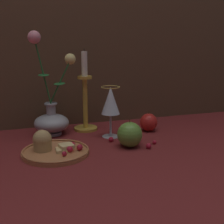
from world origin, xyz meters
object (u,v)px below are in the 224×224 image
object	(u,v)px
vase	(51,114)
plate_with_pastries	(52,148)
wine_glass	(111,103)
candlestick	(85,102)
apple_near_glass	(149,122)
apple_beside_vase	(130,135)

from	to	relation	value
vase	plate_with_pastries	bearing A→B (deg)	-97.30
plate_with_pastries	wine_glass	distance (m)	0.27
candlestick	apple_near_glass	world-z (taller)	candlestick
vase	candlestick	bearing A→B (deg)	8.01
plate_with_pastries	wine_glass	world-z (taller)	wine_glass
wine_glass	candlestick	size ratio (longest dim) A/B	0.59
apple_beside_vase	apple_near_glass	distance (m)	0.20
wine_glass	apple_near_glass	distance (m)	0.19
apple_beside_vase	plate_with_pastries	bearing A→B (deg)	177.24
vase	wine_glass	world-z (taller)	vase
vase	wine_glass	bearing A→B (deg)	-25.70
candlestick	wine_glass	bearing A→B (deg)	-60.01
plate_with_pastries	apple_near_glass	world-z (taller)	apple_near_glass
plate_with_pastries	wine_glass	bearing A→B (deg)	25.88
wine_glass	apple_beside_vase	distance (m)	0.15
vase	apple_near_glass	bearing A→B (deg)	-11.11
plate_with_pastries	apple_near_glass	distance (m)	0.41
apple_near_glass	apple_beside_vase	bearing A→B (deg)	-132.75
vase	apple_beside_vase	distance (m)	0.31
plate_with_pastries	apple_beside_vase	distance (m)	0.25
wine_glass	apple_near_glass	size ratio (longest dim) A/B	2.29
apple_near_glass	vase	bearing A→B (deg)	168.89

